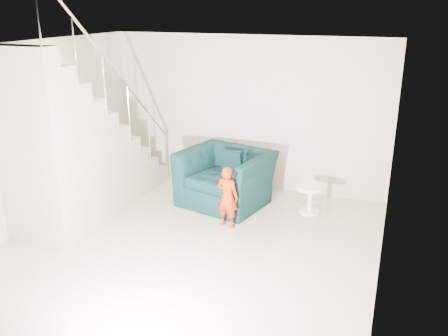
# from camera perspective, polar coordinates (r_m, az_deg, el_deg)

# --- Properties ---
(floor) EXTENTS (5.50, 5.50, 0.00)m
(floor) POSITION_cam_1_polar(r_m,az_deg,el_deg) (6.50, -5.02, -10.22)
(floor) COLOR tan
(floor) RESTS_ON ground
(ceiling) EXTENTS (5.50, 5.50, 0.00)m
(ceiling) POSITION_cam_1_polar(r_m,az_deg,el_deg) (5.70, -5.82, 14.20)
(ceiling) COLOR silver
(ceiling) RESTS_ON back_wall
(back_wall) EXTENTS (5.00, 0.00, 5.00)m
(back_wall) POSITION_cam_1_polar(r_m,az_deg,el_deg) (8.43, 2.74, 6.57)
(back_wall) COLOR #ADA18D
(back_wall) RESTS_ON floor
(front_wall) EXTENTS (5.00, 0.00, 5.00)m
(front_wall) POSITION_cam_1_polar(r_m,az_deg,el_deg) (3.88, -23.49, -10.71)
(front_wall) COLOR #ADA18D
(front_wall) RESTS_ON floor
(left_wall) EXTENTS (0.00, 5.50, 5.50)m
(left_wall) POSITION_cam_1_polar(r_m,az_deg,el_deg) (7.37, -23.23, 3.17)
(left_wall) COLOR #ADA18D
(left_wall) RESTS_ON floor
(right_wall) EXTENTS (0.00, 5.50, 5.50)m
(right_wall) POSITION_cam_1_polar(r_m,az_deg,el_deg) (5.41, 19.23, -1.74)
(right_wall) COLOR #ADA18D
(right_wall) RESTS_ON floor
(armchair) EXTENTS (1.62, 1.49, 0.90)m
(armchair) POSITION_cam_1_polar(r_m,az_deg,el_deg) (7.87, 0.17, -1.19)
(armchair) COLOR black
(armchair) RESTS_ON floor
(toddler) EXTENTS (0.38, 0.28, 0.95)m
(toddler) POSITION_cam_1_polar(r_m,az_deg,el_deg) (7.05, 0.41, -3.46)
(toddler) COLOR #8F1B04
(toddler) RESTS_ON floor
(side_table) EXTENTS (0.45, 0.45, 0.45)m
(side_table) POSITION_cam_1_polar(r_m,az_deg,el_deg) (7.68, 10.32, -3.18)
(side_table) COLOR white
(side_table) RESTS_ON floor
(staircase) EXTENTS (1.02, 3.03, 3.62)m
(staircase) POSITION_cam_1_polar(r_m,az_deg,el_deg) (7.56, -17.25, 1.05)
(staircase) COLOR #ADA089
(staircase) RESTS_ON floor
(cushion) EXTENTS (0.36, 0.17, 0.36)m
(cushion) POSITION_cam_1_polar(r_m,az_deg,el_deg) (7.97, 0.91, 0.93)
(cushion) COLOR black
(cushion) RESTS_ON armchair
(throw) EXTENTS (0.05, 0.52, 0.59)m
(throw) POSITION_cam_1_polar(r_m,az_deg,el_deg) (8.07, -3.70, 0.16)
(throw) COLOR black
(throw) RESTS_ON armchair
(phone) EXTENTS (0.02, 0.05, 0.10)m
(phone) POSITION_cam_1_polar(r_m,az_deg,el_deg) (6.88, 1.28, -0.92)
(phone) COLOR black
(phone) RESTS_ON toddler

